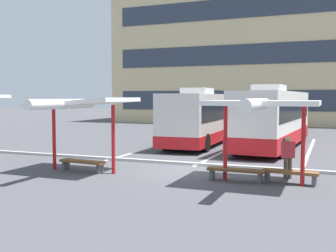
# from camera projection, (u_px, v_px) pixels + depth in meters

# --- Properties ---
(ground_plane) EXTENTS (160.00, 160.00, 0.00)m
(ground_plane) POSITION_uv_depth(u_px,v_px,m) (186.00, 170.00, 16.29)
(ground_plane) COLOR #47474C
(terminal_building) EXTENTS (37.41, 11.45, 17.08)m
(terminal_building) POSITION_uv_depth(u_px,v_px,m) (282.00, 60.00, 45.95)
(terminal_building) COLOR #D1BC8C
(terminal_building) RESTS_ON ground
(coach_bus_0) EXTENTS (2.79, 10.53, 3.49)m
(coach_bus_0) POSITION_uv_depth(u_px,v_px,m) (203.00, 118.00, 25.41)
(coach_bus_0) COLOR silver
(coach_bus_0) RESTS_ON ground
(coach_bus_1) EXTENTS (3.24, 11.07, 3.61)m
(coach_bus_1) POSITION_uv_depth(u_px,v_px,m) (274.00, 119.00, 23.28)
(coach_bus_1) COLOR silver
(coach_bus_1) RESTS_ON ground
(lane_stripe_0) EXTENTS (0.16, 14.00, 0.01)m
(lane_stripe_0) POSITION_uv_depth(u_px,v_px,m) (163.00, 144.00, 25.26)
(lane_stripe_0) COLOR white
(lane_stripe_0) RESTS_ON ground
(lane_stripe_1) EXTENTS (0.16, 14.00, 0.01)m
(lane_stripe_1) POSITION_uv_depth(u_px,v_px,m) (231.00, 148.00, 23.66)
(lane_stripe_1) COLOR white
(lane_stripe_1) RESTS_ON ground
(lane_stripe_2) EXTENTS (0.16, 14.00, 0.01)m
(lane_stripe_2) POSITION_uv_depth(u_px,v_px,m) (309.00, 151.00, 22.06)
(lane_stripe_2) COLOR white
(lane_stripe_2) RESTS_ON ground
(waiting_shelter_1) EXTENTS (3.74, 4.49, 2.92)m
(waiting_shelter_1) POSITION_uv_depth(u_px,v_px,m) (78.00, 105.00, 15.63)
(waiting_shelter_1) COLOR red
(waiting_shelter_1) RESTS_ON ground
(bench_1) EXTENTS (2.02, 0.60, 0.45)m
(bench_1) POSITION_uv_depth(u_px,v_px,m) (82.00, 163.00, 15.99)
(bench_1) COLOR brown
(bench_1) RESTS_ON ground
(waiting_shelter_2) EXTENTS (3.61, 4.81, 2.89)m
(waiting_shelter_2) POSITION_uv_depth(u_px,v_px,m) (262.00, 105.00, 13.45)
(waiting_shelter_2) COLOR red
(waiting_shelter_2) RESTS_ON ground
(bench_2) EXTENTS (2.00, 0.46, 0.45)m
(bench_2) POSITION_uv_depth(u_px,v_px,m) (236.00, 172.00, 14.12)
(bench_2) COLOR brown
(bench_2) RESTS_ON ground
(bench_3) EXTENTS (1.89, 0.61, 0.45)m
(bench_3) POSITION_uv_depth(u_px,v_px,m) (290.00, 174.00, 13.72)
(bench_3) COLOR brown
(bench_3) RESTS_ON ground
(platform_kerb) EXTENTS (44.00, 0.24, 0.12)m
(platform_kerb) POSITION_uv_depth(u_px,v_px,m) (196.00, 164.00, 17.46)
(platform_kerb) COLOR #ADADA8
(platform_kerb) RESTS_ON ground
(waiting_passenger_0) EXTENTS (0.50, 0.39, 1.54)m
(waiting_passenger_0) POSITION_uv_depth(u_px,v_px,m) (288.00, 155.00, 14.53)
(waiting_passenger_0) COLOR brown
(waiting_passenger_0) RESTS_ON ground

